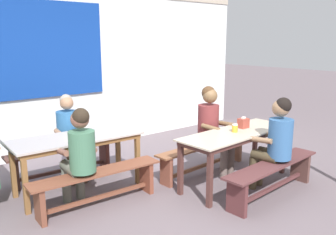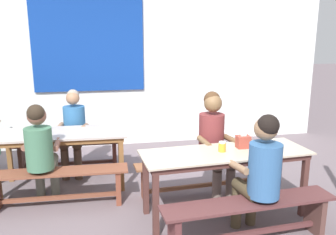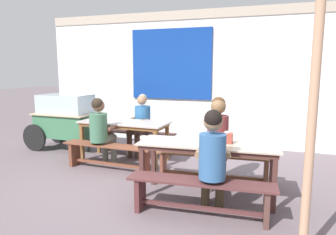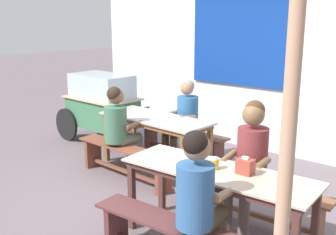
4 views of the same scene
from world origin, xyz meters
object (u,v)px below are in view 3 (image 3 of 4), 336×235
Objects in this scene: bench_near_back at (212,163)px; dining_table_near at (208,149)px; bench_far_back at (138,138)px; person_center_facing at (141,121)px; tissue_box at (227,138)px; bench_near_front at (200,192)px; condiment_jar at (205,139)px; dining_table_far at (124,126)px; wooden_support_post at (311,128)px; person_right_near_table at (217,135)px; person_near_front at (213,155)px; person_left_back_turned at (101,128)px; bench_far_front at (108,153)px; food_cart at (65,117)px.

dining_table_near is at bearing -86.42° from bench_near_back.
bench_far_back is 0.87× the size of bench_near_back.
tissue_box is (1.96, -1.58, 0.13)m from person_center_facing.
condiment_jar is at bearing 97.40° from bench_near_front.
wooden_support_post is (2.96, -2.24, 0.55)m from dining_table_far.
bench_near_front is 15.69× the size of condiment_jar.
person_center_facing is (-1.68, 1.09, 0.39)m from bench_near_back.
dining_table_near is 11.63× the size of tissue_box.
bench_near_front is 1.19m from person_right_near_table.
person_near_front is (2.00, -1.68, 0.07)m from dining_table_far.
person_left_back_turned is at bearing 161.98° from dining_table_near.
bench_near_front is at bearing -90.19° from person_right_near_table.
person_right_near_table is 0.54× the size of wooden_support_post.
person_center_facing is 2.37m from condiment_jar.
wooden_support_post is at bearing -23.97° from bench_near_front.
bench_far_front is at bearing 166.66° from tissue_box.
person_right_near_table is at bearing -16.33° from food_cart.
bench_far_front is (-1.86, 0.58, -0.38)m from dining_table_near.
bench_near_back is 0.47m from person_right_near_table.
person_near_front is (0.13, 0.07, 0.44)m from bench_near_front.
wooden_support_post is at bearing -28.72° from person_left_back_turned.
person_right_near_table is 0.48m from tissue_box.
condiment_jar is (1.80, -1.16, 0.13)m from dining_table_far.
bench_near_front is 4.08m from food_cart.
person_left_back_turned is at bearing -101.18° from bench_far_back.
person_right_near_table is at bearing 81.08° from condiment_jar.
person_left_back_turned is (-0.17, 0.08, 0.42)m from bench_far_front.
person_right_near_table is at bearing 124.32° from wooden_support_post.
tissue_box is at bearing -14.19° from person_left_back_turned.
bench_near_back is at bearing 0.02° from bench_far_front.
dining_table_far is at bearing -103.30° from person_center_facing.
dining_table_far and dining_table_near have the same top height.
person_left_back_turned reaches higher than dining_table_far.
person_left_back_turned is 3.63m from wooden_support_post.
dining_table_far is 1.06× the size of bench_far_back.
person_left_back_turned is at bearing 161.81° from condiment_jar.
condiment_jar is (1.99, -0.65, 0.10)m from person_left_back_turned.
dining_table_near is 0.29m from tissue_box.
person_right_near_table is 0.52m from condiment_jar.
condiment_jar is at bearing 111.23° from person_near_front.
bench_near_front is 2.88m from person_center_facing.
person_center_facing is at bearing 76.70° from dining_table_far.
person_near_front is 11.52× the size of condiment_jar.
person_right_near_table is 1.98m from wooden_support_post.
person_center_facing reaches higher than bench_near_back.
bench_near_front is at bearing -31.45° from food_cart.
person_left_back_turned reaches higher than dining_table_near.
wooden_support_post reaches higher than bench_near_front.
person_near_front is 2.88m from person_center_facing.
bench_near_back is 1.20m from person_near_front.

